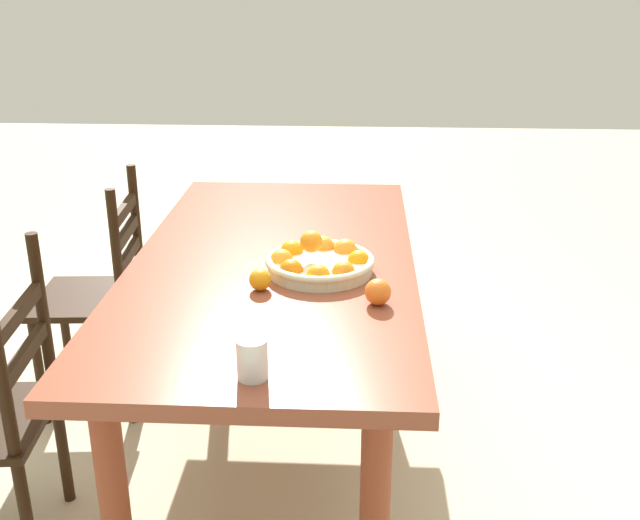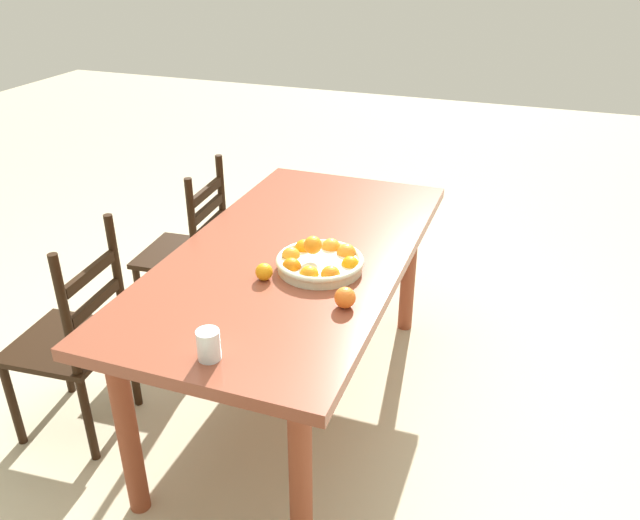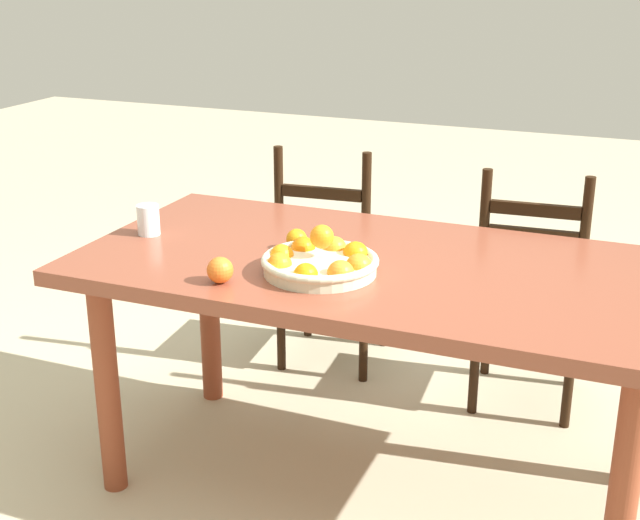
{
  "view_description": "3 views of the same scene",
  "coord_description": "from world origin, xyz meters",
  "px_view_note": "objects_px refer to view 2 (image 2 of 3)",
  "views": [
    {
      "loc": [
        -2.28,
        -0.27,
        1.67
      ],
      "look_at": [
        -0.12,
        -0.16,
        0.82
      ],
      "focal_mm": 42.43,
      "sensor_mm": 36.0,
      "label": 1
    },
    {
      "loc": [
        -2.15,
        -0.89,
        1.94
      ],
      "look_at": [
        -0.12,
        -0.16,
        0.82
      ],
      "focal_mm": 35.96,
      "sensor_mm": 36.0,
      "label": 2
    },
    {
      "loc": [
        0.77,
        -2.32,
        1.66
      ],
      "look_at": [
        -0.12,
        -0.16,
        0.82
      ],
      "focal_mm": 48.99,
      "sensor_mm": 36.0,
      "label": 3
    }
  ],
  "objects_px": {
    "drinking_glass": "(209,345)",
    "chair_near_window": "(189,255)",
    "dining_table": "(294,270)",
    "orange_loose_0": "(264,272)",
    "orange_loose_1": "(345,298)",
    "chair_by_cabinet": "(75,343)",
    "fruit_bowl": "(320,261)"
  },
  "relations": [
    {
      "from": "orange_loose_1",
      "to": "chair_by_cabinet",
      "type": "bearing_deg",
      "value": 95.52
    },
    {
      "from": "orange_loose_1",
      "to": "drinking_glass",
      "type": "bearing_deg",
      "value": 144.99
    },
    {
      "from": "chair_near_window",
      "to": "orange_loose_1",
      "type": "relative_size",
      "value": 12.61
    },
    {
      "from": "orange_loose_0",
      "to": "chair_by_cabinet",
      "type": "bearing_deg",
      "value": 103.71
    },
    {
      "from": "dining_table",
      "to": "fruit_bowl",
      "type": "relative_size",
      "value": 5.29
    },
    {
      "from": "drinking_glass",
      "to": "chair_near_window",
      "type": "bearing_deg",
      "value": 34.08
    },
    {
      "from": "drinking_glass",
      "to": "orange_loose_0",
      "type": "bearing_deg",
      "value": 5.23
    },
    {
      "from": "chair_by_cabinet",
      "to": "orange_loose_0",
      "type": "xyz_separation_m",
      "value": [
        0.19,
        -0.78,
        0.38
      ]
    },
    {
      "from": "dining_table",
      "to": "fruit_bowl",
      "type": "distance_m",
      "value": 0.23
    },
    {
      "from": "chair_near_window",
      "to": "chair_by_cabinet",
      "type": "relative_size",
      "value": 1.0
    },
    {
      "from": "dining_table",
      "to": "drinking_glass",
      "type": "height_order",
      "value": "drinking_glass"
    },
    {
      "from": "chair_near_window",
      "to": "fruit_bowl",
      "type": "relative_size",
      "value": 2.78
    },
    {
      "from": "fruit_bowl",
      "to": "drinking_glass",
      "type": "bearing_deg",
      "value": 169.64
    },
    {
      "from": "dining_table",
      "to": "chair_by_cabinet",
      "type": "height_order",
      "value": "chair_by_cabinet"
    },
    {
      "from": "chair_by_cabinet",
      "to": "chair_near_window",
      "type": "bearing_deg",
      "value": 170.6
    },
    {
      "from": "dining_table",
      "to": "orange_loose_1",
      "type": "xyz_separation_m",
      "value": [
        -0.35,
        -0.33,
        0.13
      ]
    },
    {
      "from": "chair_near_window",
      "to": "orange_loose_0",
      "type": "relative_size",
      "value": 14.45
    },
    {
      "from": "chair_by_cabinet",
      "to": "orange_loose_0",
      "type": "height_order",
      "value": "chair_by_cabinet"
    },
    {
      "from": "chair_near_window",
      "to": "orange_loose_1",
      "type": "xyz_separation_m",
      "value": [
        -0.7,
        -1.06,
        0.36
      ]
    },
    {
      "from": "orange_loose_1",
      "to": "orange_loose_0",
      "type": "bearing_deg",
      "value": 76.5
    },
    {
      "from": "orange_loose_0",
      "to": "dining_table",
      "type": "bearing_deg",
      "value": -2.18
    },
    {
      "from": "chair_near_window",
      "to": "orange_loose_0",
      "type": "distance_m",
      "value": 1.01
    },
    {
      "from": "dining_table",
      "to": "orange_loose_0",
      "type": "relative_size",
      "value": 27.49
    },
    {
      "from": "chair_by_cabinet",
      "to": "fruit_bowl",
      "type": "xyz_separation_m",
      "value": [
        0.34,
        -0.95,
        0.38
      ]
    },
    {
      "from": "drinking_glass",
      "to": "chair_by_cabinet",
      "type": "bearing_deg",
      "value": 69.24
    },
    {
      "from": "chair_near_window",
      "to": "orange_loose_1",
      "type": "distance_m",
      "value": 1.32
    },
    {
      "from": "chair_by_cabinet",
      "to": "orange_loose_1",
      "type": "distance_m",
      "value": 1.19
    },
    {
      "from": "fruit_bowl",
      "to": "orange_loose_0",
      "type": "distance_m",
      "value": 0.22
    },
    {
      "from": "chair_near_window",
      "to": "chair_by_cabinet",
      "type": "height_order",
      "value": "same"
    },
    {
      "from": "drinking_glass",
      "to": "fruit_bowl",
      "type": "bearing_deg",
      "value": -10.36
    },
    {
      "from": "chair_near_window",
      "to": "dining_table",
      "type": "bearing_deg",
      "value": 59.66
    },
    {
      "from": "dining_table",
      "to": "orange_loose_1",
      "type": "height_order",
      "value": "orange_loose_1"
    }
  ]
}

